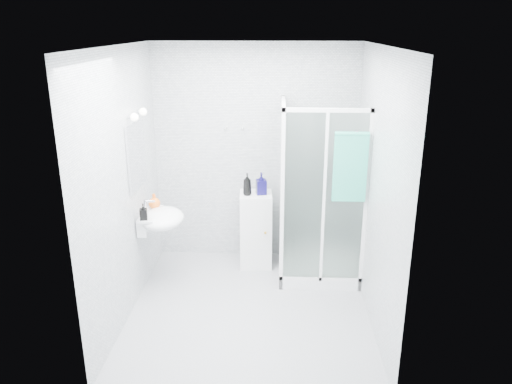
{
  "coord_description": "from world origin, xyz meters",
  "views": [
    {
      "loc": [
        0.27,
        -4.47,
        2.78
      ],
      "look_at": [
        0.05,
        0.35,
        1.15
      ],
      "focal_mm": 35.0,
      "sensor_mm": 36.0,
      "label": 1
    }
  ],
  "objects_px": {
    "storage_cabinet": "(256,230)",
    "soap_dispenser_black": "(143,212)",
    "shampoo_bottle_b": "(261,184)",
    "shower_enclosure": "(312,239)",
    "wall_basin": "(160,219)",
    "soap_dispenser_orange": "(154,201)",
    "shampoo_bottle_a": "(247,184)",
    "hand_towel": "(350,166)"
  },
  "relations": [
    {
      "from": "shower_enclosure",
      "to": "shampoo_bottle_b",
      "type": "distance_m",
      "value": 0.86
    },
    {
      "from": "shower_enclosure",
      "to": "shampoo_bottle_b",
      "type": "relative_size",
      "value": 7.86
    },
    {
      "from": "shower_enclosure",
      "to": "wall_basin",
      "type": "relative_size",
      "value": 3.57
    },
    {
      "from": "shower_enclosure",
      "to": "hand_towel",
      "type": "distance_m",
      "value": 1.12
    },
    {
      "from": "shampoo_bottle_a",
      "to": "soap_dispenser_orange",
      "type": "distance_m",
      "value": 1.06
    },
    {
      "from": "hand_towel",
      "to": "shampoo_bottle_a",
      "type": "distance_m",
      "value": 1.29
    },
    {
      "from": "storage_cabinet",
      "to": "hand_towel",
      "type": "bearing_deg",
      "value": -37.02
    },
    {
      "from": "storage_cabinet",
      "to": "soap_dispenser_black",
      "type": "distance_m",
      "value": 1.44
    },
    {
      "from": "soap_dispenser_orange",
      "to": "hand_towel",
      "type": "bearing_deg",
      "value": -6.48
    },
    {
      "from": "shower_enclosure",
      "to": "storage_cabinet",
      "type": "relative_size",
      "value": 2.21
    },
    {
      "from": "shampoo_bottle_a",
      "to": "wall_basin",
      "type": "bearing_deg",
      "value": -150.27
    },
    {
      "from": "storage_cabinet",
      "to": "soap_dispenser_orange",
      "type": "bearing_deg",
      "value": -162.59
    },
    {
      "from": "wall_basin",
      "to": "soap_dispenser_black",
      "type": "distance_m",
      "value": 0.27
    },
    {
      "from": "soap_dispenser_orange",
      "to": "soap_dispenser_black",
      "type": "relative_size",
      "value": 0.97
    },
    {
      "from": "storage_cabinet",
      "to": "soap_dispenser_black",
      "type": "bearing_deg",
      "value": -149.48
    },
    {
      "from": "shower_enclosure",
      "to": "soap_dispenser_black",
      "type": "distance_m",
      "value": 1.91
    },
    {
      "from": "wall_basin",
      "to": "soap_dispenser_black",
      "type": "relative_size",
      "value": 3.31
    },
    {
      "from": "soap_dispenser_orange",
      "to": "soap_dispenser_black",
      "type": "xyz_separation_m",
      "value": [
        -0.03,
        -0.34,
        0.0
      ]
    },
    {
      "from": "wall_basin",
      "to": "storage_cabinet",
      "type": "relative_size",
      "value": 0.62
    },
    {
      "from": "storage_cabinet",
      "to": "soap_dispenser_orange",
      "type": "relative_size",
      "value": 5.5
    },
    {
      "from": "soap_dispenser_black",
      "to": "shampoo_bottle_a",
      "type": "bearing_deg",
      "value": 34.6
    },
    {
      "from": "storage_cabinet",
      "to": "shower_enclosure",
      "type": "bearing_deg",
      "value": -24.16
    },
    {
      "from": "wall_basin",
      "to": "shampoo_bottle_b",
      "type": "xyz_separation_m",
      "value": [
        1.07,
        0.56,
        0.23
      ]
    },
    {
      "from": "shower_enclosure",
      "to": "soap_dispenser_orange",
      "type": "distance_m",
      "value": 1.82
    },
    {
      "from": "soap_dispenser_orange",
      "to": "storage_cabinet",
      "type": "bearing_deg",
      "value": 20.79
    },
    {
      "from": "soap_dispenser_orange",
      "to": "shower_enclosure",
      "type": "bearing_deg",
      "value": 5.46
    },
    {
      "from": "hand_towel",
      "to": "shampoo_bottle_b",
      "type": "distance_m",
      "value": 1.19
    },
    {
      "from": "shampoo_bottle_b",
      "to": "shower_enclosure",
      "type": "bearing_deg",
      "value": -22.56
    },
    {
      "from": "shampoo_bottle_b",
      "to": "soap_dispenser_black",
      "type": "bearing_deg",
      "value": -147.66
    },
    {
      "from": "shampoo_bottle_a",
      "to": "storage_cabinet",
      "type": "bearing_deg",
      "value": 25.63
    },
    {
      "from": "storage_cabinet",
      "to": "soap_dispenser_orange",
      "type": "xyz_separation_m",
      "value": [
        -1.09,
        -0.41,
        0.49
      ]
    },
    {
      "from": "wall_basin",
      "to": "shampoo_bottle_b",
      "type": "relative_size",
      "value": 2.2
    },
    {
      "from": "wall_basin",
      "to": "storage_cabinet",
      "type": "bearing_deg",
      "value": 29.35
    },
    {
      "from": "hand_towel",
      "to": "soap_dispenser_orange",
      "type": "bearing_deg",
      "value": 173.52
    },
    {
      "from": "wall_basin",
      "to": "soap_dispenser_orange",
      "type": "height_order",
      "value": "soap_dispenser_orange"
    },
    {
      "from": "shower_enclosure",
      "to": "soap_dispenser_black",
      "type": "relative_size",
      "value": 11.81
    },
    {
      "from": "storage_cabinet",
      "to": "soap_dispenser_orange",
      "type": "height_order",
      "value": "soap_dispenser_orange"
    },
    {
      "from": "shampoo_bottle_a",
      "to": "soap_dispenser_black",
      "type": "xyz_separation_m",
      "value": [
        -1.03,
        -0.71,
        -0.09
      ]
    },
    {
      "from": "shampoo_bottle_b",
      "to": "soap_dispenser_black",
      "type": "height_order",
      "value": "shampoo_bottle_b"
    },
    {
      "from": "shampoo_bottle_b",
      "to": "soap_dispenser_orange",
      "type": "relative_size",
      "value": 1.55
    },
    {
      "from": "wall_basin",
      "to": "soap_dispenser_orange",
      "type": "bearing_deg",
      "value": 120.48
    },
    {
      "from": "shampoo_bottle_a",
      "to": "shower_enclosure",
      "type": "bearing_deg",
      "value": -15.07
    }
  ]
}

